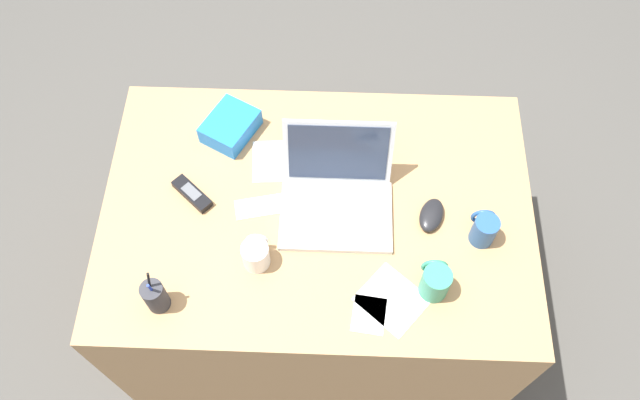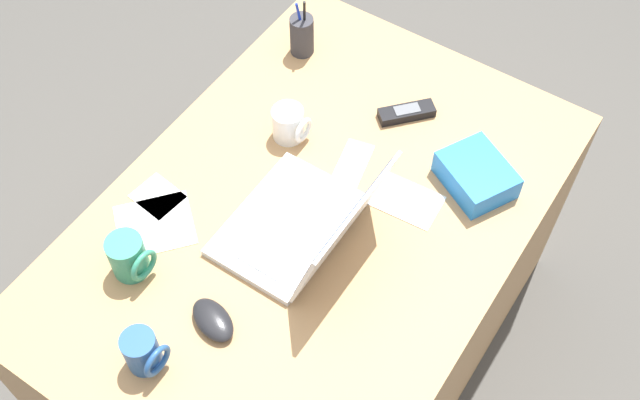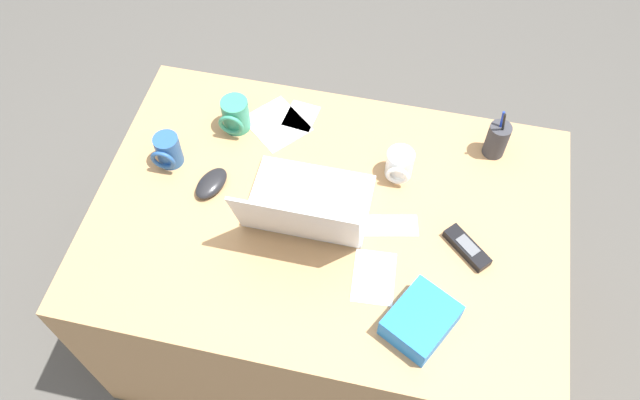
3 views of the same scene
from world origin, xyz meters
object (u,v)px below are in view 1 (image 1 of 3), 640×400
Objects in this scene: laptop at (337,195)px; cordless_phone at (192,194)px; computer_mouse at (431,215)px; snack_bag at (230,126)px; coffee_mug_spare at (484,229)px; pen_holder at (155,296)px; coffee_mug_tall at (435,281)px; coffee_mug_white at (256,254)px.

laptop is 2.46× the size of cordless_phone.
computer_mouse reaches higher than cordless_phone.
laptop is 1.98× the size of snack_bag.
computer_mouse is 1.15× the size of coffee_mug_spare.
computer_mouse is at bearing 21.20° from pen_holder.
laptop is 3.13× the size of coffee_mug_tall.
coffee_mug_white is at bearing 28.32° from pen_holder.
laptop is 0.28m from computer_mouse.
coffee_mug_spare reaches higher than coffee_mug_white.
coffee_mug_white reaches higher than cordless_phone.
cordless_phone is at bearing 172.88° from coffee_mug_spare.
coffee_mug_tall is 0.75m from pen_holder.
pen_holder reaches higher than computer_mouse.
snack_bag is (-0.12, 0.44, -0.01)m from coffee_mug_white.
pen_holder is 0.59m from snack_bag.
cordless_phone is (-0.85, 0.11, -0.04)m from coffee_mug_spare.
coffee_mug_spare reaches higher than snack_bag.
coffee_mug_tall is at bearing -73.02° from computer_mouse.
laptop is 0.58m from pen_holder.
coffee_mug_tall is 0.76m from cordless_phone.
snack_bag is at bearing 155.75° from coffee_mug_spare.
computer_mouse is at bearing -3.95° from cordless_phone.
laptop reaches higher than computer_mouse.
laptop reaches higher than pen_holder.
computer_mouse is 0.69× the size of snack_bag.
cordless_phone is at bearing 178.75° from laptop.
snack_bag reaches higher than computer_mouse.
coffee_mug_tall is (-0.01, -0.22, 0.04)m from computer_mouse.
laptop is 3.30× the size of coffee_mug_spare.
coffee_mug_spare is at bearing -13.01° from laptop.
cordless_phone is at bearing -165.32° from computer_mouse.
pen_holder is at bearing -140.17° from computer_mouse.
pen_holder reaches higher than cordless_phone.
coffee_mug_white is 0.50m from coffee_mug_tall.
snack_bag is at bearing 140.32° from coffee_mug_tall.
coffee_mug_spare is at bearing 8.68° from coffee_mug_white.
cordless_phone is 0.35m from pen_holder.
snack_bag is (0.14, 0.58, -0.02)m from pen_holder.
computer_mouse is at bearing 88.35° from coffee_mug_tall.
coffee_mug_white is (-0.50, -0.16, 0.03)m from computer_mouse.
computer_mouse is at bearing -24.72° from snack_bag.
computer_mouse is 0.71m from cordless_phone.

